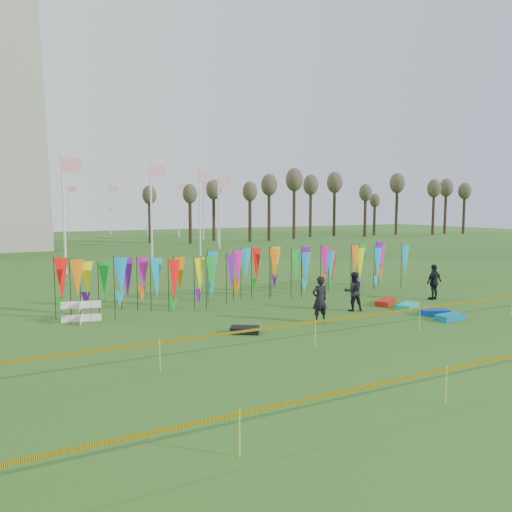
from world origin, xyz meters
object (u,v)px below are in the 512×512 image
box_kite (81,311)px  kite_bag_turquoise (450,317)px  kite_bag_red (386,302)px  person_right (434,282)px  person_mid (353,291)px  kite_bag_teal (408,306)px  kite_bag_black (245,330)px  kite_bag_blue (434,312)px  person_left (320,299)px

box_kite → kite_bag_turquoise: (13.18, -6.55, -0.31)m
kite_bag_red → person_right: bearing=-2.2°
person_mid → kite_bag_teal: size_ratio=1.39×
kite_bag_black → person_right: bearing=7.7°
kite_bag_blue → kite_bag_black: (-8.40, 1.05, -0.00)m
person_left → kite_bag_black: bearing=3.8°
kite_bag_turquoise → kite_bag_black: (-8.23, 2.00, -0.00)m
person_right → kite_bag_black: (-11.11, -1.50, -0.75)m
person_left → kite_bag_blue: bearing=168.8°
box_kite → person_mid: bearing=-16.7°
box_kite → kite_bag_turquoise: box_kite is taller
box_kite → kite_bag_red: 13.41m
person_left → person_right: (7.75, 1.39, -0.06)m
kite_bag_turquoise → kite_bag_black: size_ratio=1.19×
kite_bag_turquoise → kite_bag_black: 8.47m
box_kite → kite_bag_teal: box_kite is taller
person_mid → kite_bag_turquoise: person_mid is taller
person_left → kite_bag_turquoise: (4.88, -2.12, -0.80)m
person_mid → kite_bag_teal: person_mid is taller
box_kite → person_right: bearing=-10.7°
person_right → person_left: bearing=3.1°
person_left → kite_bag_red: (4.77, 1.50, -0.80)m
person_left → kite_bag_black: 3.45m
box_kite → kite_bag_teal: size_ratio=0.69×
person_left → kite_bag_black: size_ratio=1.81×
person_right → kite_bag_turquoise: 4.59m
person_right → kite_bag_black: size_ratio=1.71×
kite_bag_blue → kite_bag_black: bearing=172.9°
kite_bag_teal → kite_bag_turquoise: bearing=-93.4°
person_left → kite_bag_turquoise: bearing=158.3°
kite_bag_turquoise → person_left: bearing=156.5°
kite_bag_blue → kite_bag_teal: bearing=91.0°
kite_bag_black → kite_bag_blue: bearing=-7.1°
person_right → kite_bag_black: bearing=0.6°
kite_bag_blue → kite_bag_black: size_ratio=1.13×
person_left → kite_bag_turquoise: size_ratio=1.52×
person_left → box_kite: bearing=-26.3°
person_mid → kite_bag_teal: 2.67m
box_kite → kite_bag_black: (4.95, -4.55, -0.31)m
kite_bag_red → kite_bag_black: bearing=-168.8°
person_mid → person_right: (5.16, 0.23, 0.01)m
kite_bag_turquoise → kite_bag_teal: bearing=86.6°
person_left → kite_bag_black: (-3.35, -0.12, -0.81)m
person_mid → person_right: person_right is taller
kite_bag_turquoise → kite_bag_blue: 0.97m
person_mid → kite_bag_red: person_mid is taller
person_left → kite_bag_turquoise: person_left is taller
person_left → person_mid: 2.84m
kite_bag_turquoise → kite_bag_teal: (0.15, 2.45, -0.00)m
kite_bag_teal → kite_bag_black: bearing=-176.9°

